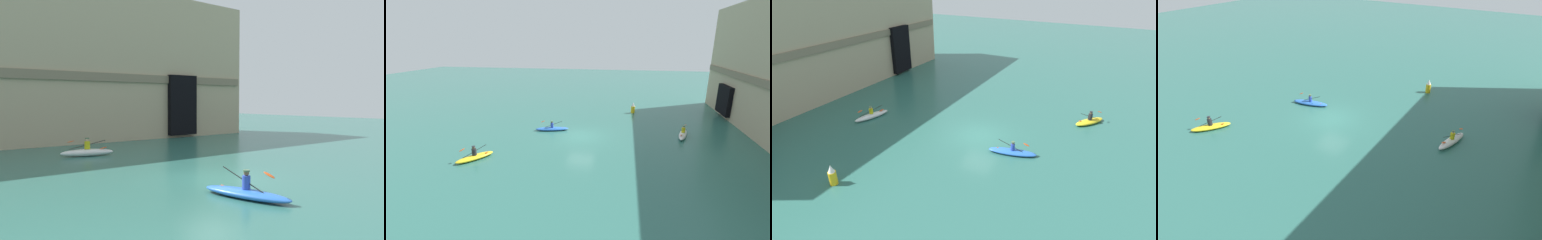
{
  "view_description": "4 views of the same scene",
  "coord_description": "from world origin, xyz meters",
  "views": [
    {
      "loc": [
        -10.4,
        -11.97,
        3.33
      ],
      "look_at": [
        0.13,
        1.55,
        2.45
      ],
      "focal_mm": 35.0,
      "sensor_mm": 36.0,
      "label": 1
    },
    {
      "loc": [
        22.49,
        3.83,
        8.67
      ],
      "look_at": [
        0.25,
        -0.23,
        1.69
      ],
      "focal_mm": 24.0,
      "sensor_mm": 36.0,
      "label": 2
    },
    {
      "loc": [
        -18.23,
        -8.65,
        11.4
      ],
      "look_at": [
        -0.84,
        0.86,
        1.52
      ],
      "focal_mm": 28.0,
      "sensor_mm": 36.0,
      "label": 3
    },
    {
      "loc": [
        17.61,
        12.82,
        12.35
      ],
      "look_at": [
        0.86,
        2.36,
        1.03
      ],
      "focal_mm": 28.0,
      "sensor_mm": 36.0,
      "label": 4
    }
  ],
  "objects": [
    {
      "name": "marker_buoy",
      "position": [
        -9.4,
        5.03,
        0.62
      ],
      "size": [
        0.47,
        0.47,
        1.34
      ],
      "color": "yellow",
      "rests_on": "ground"
    },
    {
      "name": "ground_plane",
      "position": [
        0.0,
        0.0,
        0.0
      ],
      "size": [
        120.0,
        120.0,
        0.0
      ],
      "primitive_type": "plane",
      "color": "#2D665B"
    },
    {
      "name": "kayak_blue",
      "position": [
        -1.19,
        -3.16,
        0.19
      ],
      "size": [
        1.59,
        3.41,
        1.04
      ],
      "rotation": [
        0.0,
        0.0,
        1.81
      ],
      "color": "blue",
      "rests_on": "ground"
    },
    {
      "name": "kayak_white",
      "position": [
        -1.64,
        9.5,
        0.26
      ],
      "size": [
        3.15,
        1.5,
        1.11
      ],
      "rotation": [
        0.0,
        0.0,
        6.0
      ],
      "color": "white",
      "rests_on": "ground"
    },
    {
      "name": "kayak_yellow",
      "position": [
        6.31,
        -7.15,
        0.22
      ],
      "size": [
        2.86,
        2.37,
        1.08
      ],
      "rotation": [
        0.0,
        0.0,
        5.66
      ],
      "color": "yellow",
      "rests_on": "ground"
    }
  ]
}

